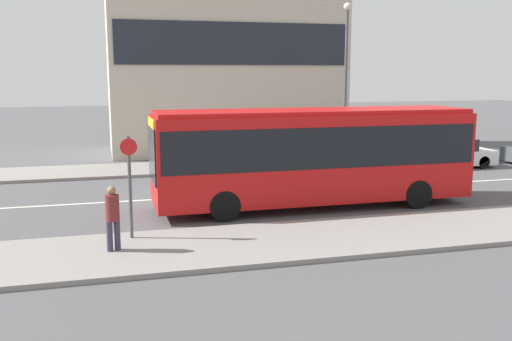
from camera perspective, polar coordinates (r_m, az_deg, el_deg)
name	(u,v)px	position (r m, az deg, el deg)	size (l,w,h in m)	color
ground_plane	(195,197)	(20.86, -6.13, -2.68)	(120.00, 120.00, 0.00)	#4F4F51
sidewalk_near	(233,245)	(14.91, -2.29, -7.48)	(44.00, 3.50, 0.13)	gray
sidewalk_far	(174,168)	(26.93, -8.25, 0.24)	(44.00, 3.50, 0.13)	gray
lane_centerline	(195,197)	(20.86, -6.13, -2.67)	(41.80, 0.16, 0.01)	silver
city_bus	(313,151)	(19.10, 5.74, 1.92)	(10.64, 2.56, 3.28)	red
parked_car_0	(449,153)	(28.82, 18.74, 1.62)	(4.10, 1.89, 1.38)	silver
pedestrian_near_stop	(113,214)	(14.46, -14.15, -4.28)	(0.34, 0.34, 1.62)	#383347
bus_stop_sign	(130,179)	(15.31, -12.52, -0.86)	(0.44, 0.12, 2.72)	#4C4C51
street_lamp	(346,68)	(27.55, 8.97, 10.06)	(0.36, 0.36, 7.53)	#4C4C51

